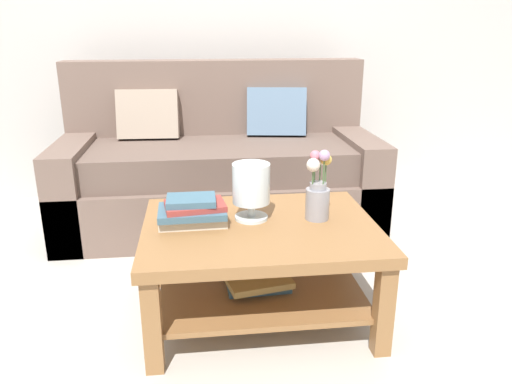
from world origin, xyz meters
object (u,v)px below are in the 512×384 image
(coffee_table, at_px, (260,251))
(flower_pitcher, at_px, (318,190))
(glass_hurricane_vase, at_px, (251,186))
(book_stack_main, at_px, (193,211))
(couch, at_px, (219,170))

(coffee_table, distance_m, flower_pitcher, 0.38)
(glass_hurricane_vase, bearing_deg, book_stack_main, -173.75)
(couch, xyz_separation_m, glass_hurricane_vase, (0.09, -1.14, 0.25))
(couch, height_order, flower_pitcher, couch)
(book_stack_main, height_order, glass_hurricane_vase, glass_hurricane_vase)
(couch, xyz_separation_m, coffee_table, (0.12, -1.21, -0.04))
(couch, relative_size, flower_pitcher, 6.28)
(coffee_table, xyz_separation_m, flower_pitcher, (0.26, 0.04, 0.26))
(couch, distance_m, flower_pitcher, 1.25)
(coffee_table, relative_size, flower_pitcher, 3.15)
(flower_pitcher, bearing_deg, coffee_table, -171.36)
(book_stack_main, distance_m, glass_hurricane_vase, 0.28)
(glass_hurricane_vase, height_order, flower_pitcher, flower_pitcher)
(couch, distance_m, book_stack_main, 1.19)
(book_stack_main, bearing_deg, couch, 81.70)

